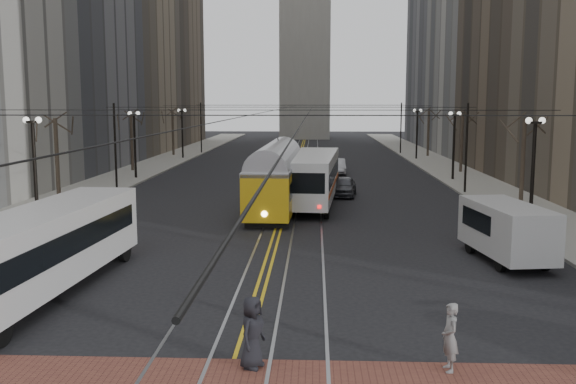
# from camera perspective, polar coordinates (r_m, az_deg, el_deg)

# --- Properties ---
(ground) EXTENTS (260.00, 260.00, 0.00)m
(ground) POSITION_cam_1_polar(r_m,az_deg,el_deg) (18.33, -3.92, -13.42)
(ground) COLOR black
(ground) RESTS_ON ground
(sidewalk_left) EXTENTS (5.00, 140.00, 0.15)m
(sidewalk_left) POSITION_cam_1_polar(r_m,az_deg,el_deg) (64.57, -12.79, 1.94)
(sidewalk_left) COLOR gray
(sidewalk_left) RESTS_ON ground
(sidewalk_right) EXTENTS (5.00, 140.00, 0.15)m
(sidewalk_right) POSITION_cam_1_polar(r_m,az_deg,el_deg) (63.66, 14.27, 1.81)
(sidewalk_right) COLOR gray
(sidewalk_right) RESTS_ON ground
(streetcar_rails) EXTENTS (4.80, 130.00, 0.02)m
(streetcar_rails) POSITION_cam_1_polar(r_m,az_deg,el_deg) (62.34, 0.64, 1.86)
(streetcar_rails) COLOR gray
(streetcar_rails) RESTS_ON ground
(centre_lines) EXTENTS (0.42, 130.00, 0.01)m
(centre_lines) POSITION_cam_1_polar(r_m,az_deg,el_deg) (62.34, 0.64, 1.87)
(centre_lines) COLOR gold
(centre_lines) RESTS_ON ground
(building_left_far) EXTENTS (16.00, 20.00, 40.00)m
(building_left_far) POSITION_cam_1_polar(r_m,az_deg,el_deg) (107.38, -12.83, 14.95)
(building_left_far) COLOR brown
(building_left_far) RESTS_ON ground
(building_right_far) EXTENTS (16.00, 20.00, 40.00)m
(building_right_far) POSITION_cam_1_polar(r_m,az_deg,el_deg) (106.45, 15.75, 14.91)
(building_right_far) COLOR slate
(building_right_far) RESTS_ON ground
(lamp_posts) EXTENTS (27.60, 57.20, 5.60)m
(lamp_posts) POSITION_cam_1_polar(r_m,az_deg,el_deg) (45.91, 0.01, 3.16)
(lamp_posts) COLOR black
(lamp_posts) RESTS_ON ground
(street_trees) EXTENTS (31.68, 53.28, 5.60)m
(street_trees) POSITION_cam_1_polar(r_m,az_deg,el_deg) (52.38, 0.31, 3.76)
(street_trees) COLOR #382D23
(street_trees) RESTS_ON ground
(trolley_wires) EXTENTS (25.96, 120.00, 6.60)m
(trolley_wires) POSITION_cam_1_polar(r_m,az_deg,el_deg) (51.91, 0.29, 4.80)
(trolley_wires) COLOR black
(trolley_wires) RESTS_ON ground
(transit_bus) EXTENTS (3.24, 12.10, 2.99)m
(transit_bus) POSITION_cam_1_polar(r_m,az_deg,el_deg) (23.96, -20.88, -5.04)
(transit_bus) COLOR silver
(transit_bus) RESTS_ON ground
(streetcar) EXTENTS (2.94, 13.80, 3.24)m
(streetcar) POSITION_cam_1_polar(r_m,az_deg,el_deg) (40.10, -1.07, 0.75)
(streetcar) COLOR gold
(streetcar) RESTS_ON ground
(rear_bus) EXTENTS (3.73, 12.86, 3.31)m
(rear_bus) POSITION_cam_1_polar(r_m,az_deg,el_deg) (41.93, 2.23, 1.11)
(rear_bus) COLOR silver
(rear_bus) RESTS_ON ground
(cargo_van) EXTENTS (2.90, 5.79, 2.45)m
(cargo_van) POSITION_cam_1_polar(r_m,az_deg,el_deg) (28.52, 18.84, -3.47)
(cargo_van) COLOR #B9B9B9
(cargo_van) RESTS_ON ground
(sedan_grey) EXTENTS (2.11, 4.25, 1.39)m
(sedan_grey) POSITION_cam_1_polar(r_m,az_deg,el_deg) (45.97, 4.98, 0.50)
(sedan_grey) COLOR #42444A
(sedan_grey) RESTS_ON ground
(sedan_silver) EXTENTS (1.54, 4.24, 1.39)m
(sedan_silver) POSITION_cam_1_polar(r_m,az_deg,el_deg) (60.22, 4.39, 2.28)
(sedan_silver) COLOR #ADAFB5
(sedan_silver) RESTS_ON ground
(pedestrian_a) EXTENTS (0.88, 1.06, 1.86)m
(pedestrian_a) POSITION_cam_1_polar(r_m,az_deg,el_deg) (16.56, -3.21, -12.32)
(pedestrian_a) COLOR black
(pedestrian_a) RESTS_ON crosswalk_band
(pedestrian_b) EXTENTS (0.49, 0.68, 1.75)m
(pedestrian_b) POSITION_cam_1_polar(r_m,az_deg,el_deg) (16.85, 14.19, -12.40)
(pedestrian_b) COLOR slate
(pedestrian_b) RESTS_ON crosswalk_band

